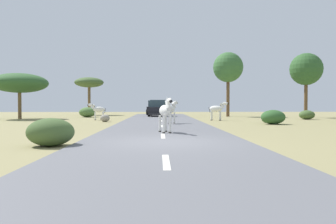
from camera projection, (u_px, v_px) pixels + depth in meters
ground_plane at (166, 143)px, 11.47m from camera, size 90.00×90.00×0.00m
road at (164, 142)px, 11.47m from camera, size 6.00×64.00×0.05m
lane_markings at (164, 145)px, 10.47m from camera, size 0.16×56.00×0.01m
zebra_0 at (165, 111)px, 15.06m from camera, size 0.71×1.71×1.64m
zebra_1 at (171, 109)px, 22.08m from camera, size 1.08×1.52×1.58m
zebra_2 at (98, 110)px, 27.91m from camera, size 1.55×0.50×1.46m
zebra_3 at (217, 109)px, 27.18m from camera, size 1.58×0.89×1.57m
car_0 at (158, 109)px, 35.60m from camera, size 2.22×4.44×1.74m
car_1 at (155, 108)px, 41.38m from camera, size 2.21×4.43×1.74m
tree_0 at (228, 68)px, 35.63m from camera, size 3.23×3.23×6.94m
tree_1 at (306, 70)px, 32.86m from camera, size 3.19×3.19×6.42m
tree_2 at (19, 83)px, 29.80m from camera, size 5.02×5.02×4.13m
tree_3 at (89, 83)px, 40.49m from camera, size 3.52×3.52×4.62m
bush_0 at (88, 112)px, 33.87m from camera, size 1.71×1.54×1.03m
bush_1 at (307, 115)px, 28.96m from camera, size 1.35×1.21×0.81m
bush_2 at (267, 119)px, 23.95m from camera, size 0.82×0.73×0.49m
bush_3 at (273, 117)px, 22.11m from camera, size 1.60×1.44×0.96m
bush_4 at (51, 132)px, 10.63m from camera, size 1.51×1.36×0.91m
rock_0 at (105, 118)px, 25.10m from camera, size 0.73×0.63×0.56m
rock_1 at (61, 124)px, 19.74m from camera, size 0.45×0.36×0.34m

